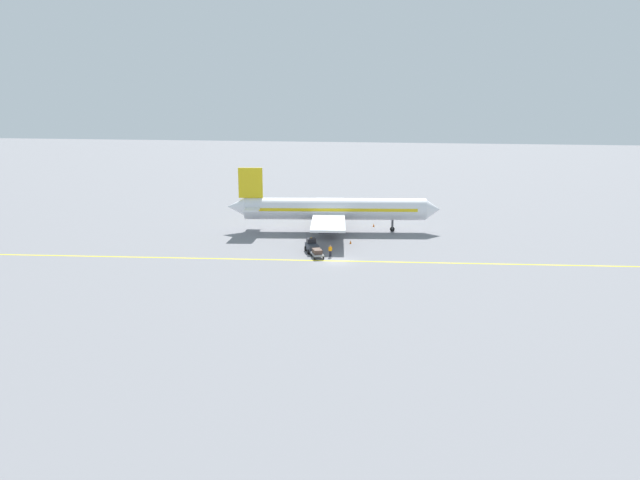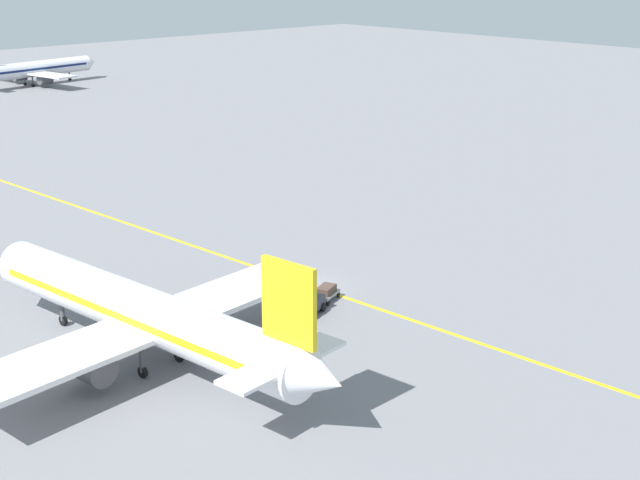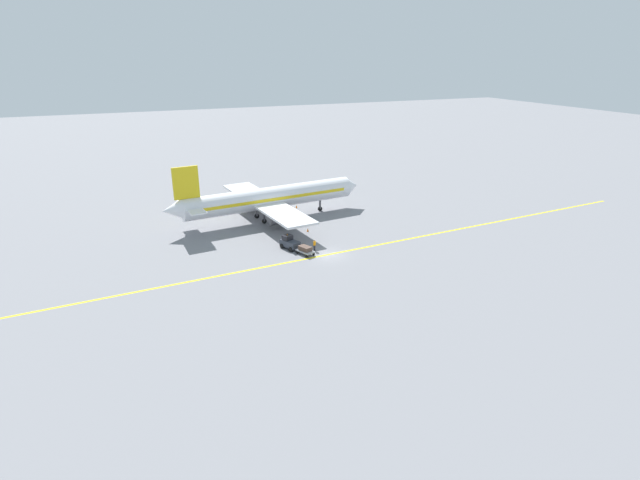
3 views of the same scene
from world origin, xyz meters
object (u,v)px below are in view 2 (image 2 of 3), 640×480
object	(u,v)px
airplane_distant_taxiing	(33,70)
ground_crew_worker	(305,287)
airplane_at_gate	(144,314)
traffic_cone_near_nose	(210,312)
baggage_cart_trailing	(326,292)
baggage_tug_dark	(309,304)
traffic_cone_mid_apron	(43,348)

from	to	relation	value
airplane_distant_taxiing	ground_crew_worker	distance (m)	134.66
airplane_at_gate	traffic_cone_near_nose	world-z (taller)	airplane_at_gate
airplane_distant_taxiing	baggage_cart_trailing	world-z (taller)	airplane_distant_taxiing
airplane_distant_taxiing	ground_crew_worker	xyz separation A→B (m)	(-39.21, -128.80, -2.43)
baggage_cart_trailing	ground_crew_worker	world-z (taller)	ground_crew_worker
baggage_cart_trailing	baggage_tug_dark	bearing A→B (deg)	-158.24
airplane_at_gate	traffic_cone_mid_apron	bearing A→B (deg)	123.56
airplane_distant_taxiing	traffic_cone_mid_apron	size ratio (longest dim) A/B	58.05
ground_crew_worker	traffic_cone_near_nose	distance (m)	8.37
airplane_at_gate	baggage_cart_trailing	xyz separation A→B (m)	(17.17, -0.09, -2.95)
baggage_tug_dark	traffic_cone_near_nose	size ratio (longest dim) A/B	6.08
baggage_tug_dark	traffic_cone_mid_apron	distance (m)	20.21
baggage_cart_trailing	traffic_cone_near_nose	xyz separation A→B (m)	(-8.86, 3.92, -0.49)
airplane_at_gate	baggage_cart_trailing	distance (m)	17.42
airplane_distant_taxiing	traffic_cone_near_nose	xyz separation A→B (m)	(-47.28, -126.64, -3.06)
airplane_distant_taxiing	baggage_cart_trailing	xyz separation A→B (m)	(-38.42, -130.57, -2.58)
airplane_at_gate	traffic_cone_near_nose	distance (m)	9.77
airplane_distant_taxiing	ground_crew_worker	world-z (taller)	airplane_distant_taxiing
traffic_cone_mid_apron	ground_crew_worker	bearing A→B (deg)	-13.54
traffic_cone_mid_apron	airplane_at_gate	bearing A→B (deg)	-56.44
baggage_cart_trailing	traffic_cone_mid_apron	bearing A→B (deg)	162.59
airplane_at_gate	ground_crew_worker	bearing A→B (deg)	5.85
airplane_at_gate	airplane_distant_taxiing	size ratio (longest dim) A/B	1.11
airplane_distant_taxiing	baggage_tug_dark	bearing A→B (deg)	-107.47
ground_crew_worker	traffic_cone_near_nose	xyz separation A→B (m)	(-8.07, 2.16, -0.63)
baggage_tug_dark	traffic_cone_near_nose	distance (m)	7.78
airplane_distant_taxiing	ground_crew_worker	size ratio (longest dim) A/B	19.01
airplane_at_gate	traffic_cone_near_nose	xyz separation A→B (m)	(8.31, 3.84, -3.43)
ground_crew_worker	traffic_cone_near_nose	world-z (taller)	ground_crew_worker
baggage_cart_trailing	airplane_at_gate	bearing A→B (deg)	179.71
airplane_distant_taxiing	baggage_tug_dark	world-z (taller)	airplane_distant_taxiing
airplane_distant_taxiing	traffic_cone_near_nose	distance (m)	135.22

